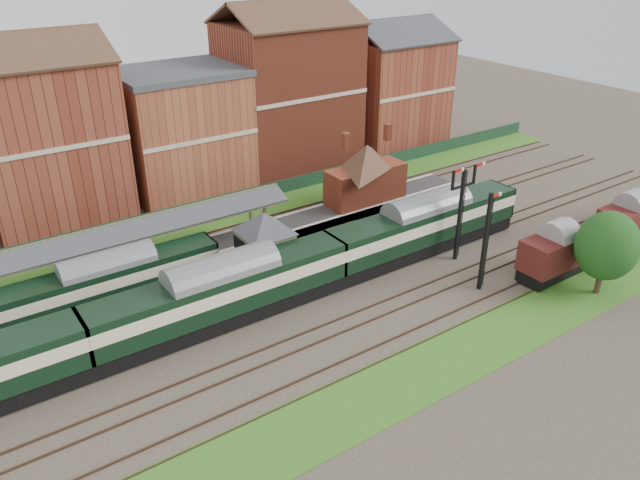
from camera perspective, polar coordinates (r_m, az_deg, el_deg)
ground at (r=48.49m, az=0.13°, el=-4.43°), size 160.00×160.00×0.00m
grass_back at (r=60.77m, az=-8.53°, el=2.11°), size 90.00×4.50×0.06m
grass_front at (r=40.97m, az=9.97°, el=-11.51°), size 90.00×5.00×0.06m
fence at (r=62.14m, az=-9.41°, el=3.34°), size 90.00×0.12×1.50m
platform at (r=53.59m, az=-10.27°, el=-1.03°), size 55.00×3.40×1.00m
signal_box at (r=47.95m, az=-5.03°, el=-0.55°), size 5.40×5.40×6.00m
brick_hut at (r=52.78m, az=2.57°, el=-0.19°), size 3.20×2.64×2.94m
station_building at (r=60.31m, az=4.23°, el=6.19°), size 8.10×8.10×5.90m
canopy at (r=49.98m, az=-16.85°, el=1.30°), size 26.00×3.89×4.08m
semaphore_bracket at (r=51.87m, az=12.74°, el=2.83°), size 3.60×0.25×8.18m
semaphore_siding at (r=48.04m, az=14.88°, el=-0.06°), size 1.23×0.25×8.00m
town_backdrop at (r=66.05m, az=-12.69°, el=10.25°), size 69.00×10.00×16.00m
dmu_train at (r=43.66m, az=-8.83°, el=-4.72°), size 57.03×3.00×4.38m
platform_railcar at (r=47.54m, az=-18.63°, el=-3.61°), size 16.20×2.56×3.73m
goods_van_a at (r=52.43m, az=20.74°, el=-1.09°), size 6.21×2.69×3.77m
goods_van_b at (r=60.52m, az=26.43°, el=1.56°), size 6.31×2.74×3.83m
tree_far at (r=50.55m, az=24.77°, el=-0.50°), size 4.60×4.60×6.71m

